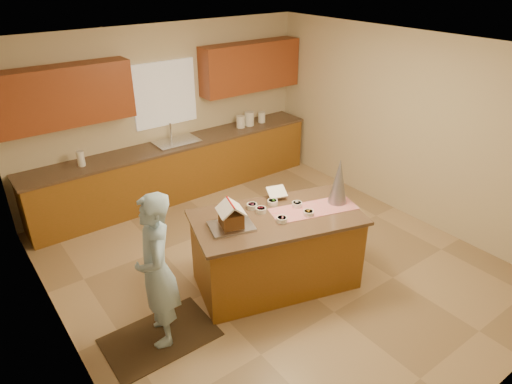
% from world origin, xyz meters
% --- Properties ---
extents(floor, '(5.50, 5.50, 0.00)m').
position_xyz_m(floor, '(0.00, 0.00, 0.00)').
color(floor, tan).
rests_on(floor, ground).
extents(ceiling, '(5.50, 5.50, 0.00)m').
position_xyz_m(ceiling, '(0.00, 0.00, 2.70)').
color(ceiling, silver).
rests_on(ceiling, floor).
extents(wall_back, '(5.50, 5.50, 0.00)m').
position_xyz_m(wall_back, '(0.00, 2.75, 1.35)').
color(wall_back, beige).
rests_on(wall_back, floor).
extents(wall_front, '(5.50, 5.50, 0.00)m').
position_xyz_m(wall_front, '(0.00, -2.75, 1.35)').
color(wall_front, beige).
rests_on(wall_front, floor).
extents(wall_left, '(5.50, 5.50, 0.00)m').
position_xyz_m(wall_left, '(-2.50, 0.00, 1.35)').
color(wall_left, beige).
rests_on(wall_left, floor).
extents(wall_right, '(5.50, 5.50, 0.00)m').
position_xyz_m(wall_right, '(2.50, 0.00, 1.35)').
color(wall_right, beige).
rests_on(wall_right, floor).
extents(stone_accent, '(0.00, 2.50, 2.50)m').
position_xyz_m(stone_accent, '(-2.48, -0.80, 1.25)').
color(stone_accent, gray).
rests_on(stone_accent, wall_left).
extents(window_curtain, '(1.05, 0.03, 1.00)m').
position_xyz_m(window_curtain, '(0.00, 2.72, 1.65)').
color(window_curtain, white).
rests_on(window_curtain, wall_back).
extents(back_counter_base, '(4.80, 0.60, 0.88)m').
position_xyz_m(back_counter_base, '(0.00, 2.45, 0.44)').
color(back_counter_base, brown).
rests_on(back_counter_base, floor).
extents(back_counter_top, '(4.85, 0.63, 0.04)m').
position_xyz_m(back_counter_top, '(0.00, 2.45, 0.90)').
color(back_counter_top, brown).
rests_on(back_counter_top, back_counter_base).
extents(upper_cabinet_left, '(1.85, 0.35, 0.80)m').
position_xyz_m(upper_cabinet_left, '(-1.55, 2.57, 1.90)').
color(upper_cabinet_left, brown).
rests_on(upper_cabinet_left, wall_back).
extents(upper_cabinet_right, '(1.85, 0.35, 0.80)m').
position_xyz_m(upper_cabinet_right, '(1.55, 2.57, 1.90)').
color(upper_cabinet_right, brown).
rests_on(upper_cabinet_right, wall_back).
extents(sink, '(0.70, 0.45, 0.12)m').
position_xyz_m(sink, '(0.00, 2.45, 0.89)').
color(sink, silver).
rests_on(sink, back_counter_top).
extents(faucet, '(0.03, 0.03, 0.28)m').
position_xyz_m(faucet, '(0.00, 2.63, 1.06)').
color(faucet, silver).
rests_on(faucet, back_counter_top).
extents(island_base, '(2.02, 1.40, 0.90)m').
position_xyz_m(island_base, '(-0.19, -0.32, 0.45)').
color(island_base, brown).
rests_on(island_base, floor).
extents(island_top, '(2.12, 1.50, 0.04)m').
position_xyz_m(island_top, '(-0.19, -0.32, 0.92)').
color(island_top, brown).
rests_on(island_top, island_base).
extents(table_runner, '(1.08, 0.64, 0.01)m').
position_xyz_m(table_runner, '(0.25, -0.45, 0.94)').
color(table_runner, red).
rests_on(table_runner, island_top).
extents(baking_tray, '(0.55, 0.47, 0.03)m').
position_xyz_m(baking_tray, '(-0.74, -0.21, 0.95)').
color(baking_tray, silver).
rests_on(baking_tray, island_top).
extents(cookbook, '(0.26, 0.23, 0.10)m').
position_xyz_m(cookbook, '(0.07, 0.00, 1.03)').
color(cookbook, white).
rests_on(cookbook, island_top).
extents(tinsel_tree, '(0.28, 0.28, 0.56)m').
position_xyz_m(tinsel_tree, '(0.59, -0.50, 1.22)').
color(tinsel_tree, silver).
rests_on(tinsel_tree, island_top).
extents(rug, '(1.13, 0.73, 0.01)m').
position_xyz_m(rug, '(-1.74, -0.32, 0.01)').
color(rug, black).
rests_on(rug, floor).
extents(boy, '(0.58, 0.71, 1.66)m').
position_xyz_m(boy, '(-1.69, -0.32, 0.84)').
color(boy, '#A3CAE7').
rests_on(boy, rug).
extents(canister_a, '(0.15, 0.15, 0.20)m').
position_xyz_m(canister_a, '(1.25, 2.45, 1.02)').
color(canister_a, white).
rests_on(canister_a, back_counter_top).
extents(canister_b, '(0.17, 0.17, 0.24)m').
position_xyz_m(canister_b, '(1.43, 2.45, 1.04)').
color(canister_b, white).
rests_on(canister_b, back_counter_top).
extents(canister_c, '(0.13, 0.13, 0.19)m').
position_xyz_m(canister_c, '(1.70, 2.45, 1.01)').
color(canister_c, white).
rests_on(canister_c, back_counter_top).
extents(paper_towel, '(0.10, 0.10, 0.22)m').
position_xyz_m(paper_towel, '(-1.50, 2.45, 1.03)').
color(paper_towel, white).
rests_on(paper_towel, back_counter_top).
extents(gingerbread_house, '(0.35, 0.35, 0.29)m').
position_xyz_m(gingerbread_house, '(-0.74, -0.21, 1.07)').
color(gingerbread_house, '#563316').
rests_on(gingerbread_house, baking_tray).
extents(candy_bowls, '(0.57, 0.64, 0.06)m').
position_xyz_m(candy_bowls, '(-0.11, -0.25, 0.97)').
color(candy_bowls, '#329522').
rests_on(candy_bowls, island_top).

